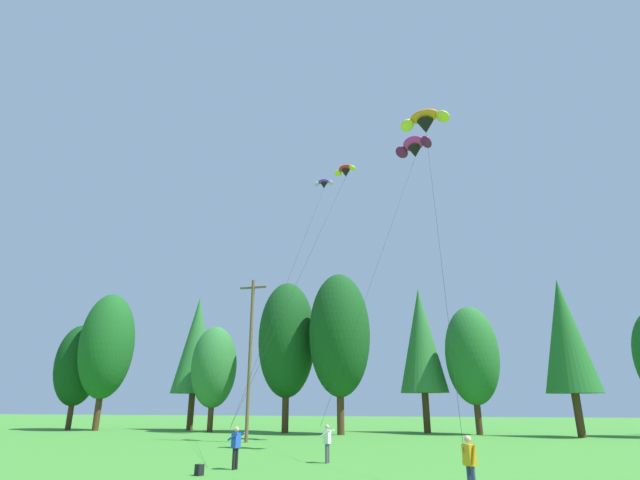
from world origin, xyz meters
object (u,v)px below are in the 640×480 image
at_px(parafoil_kite_high_red_yellow, 345,171).
at_px(backpack, 199,470).
at_px(utility_pole, 250,353).
at_px(parafoil_kite_low_purple, 324,184).
at_px(kite_flyer_near, 236,444).
at_px(parafoil_kite_far_orange, 425,121).
at_px(parafoil_kite_mid_magenta, 414,147).
at_px(kite_flyer_mid, 327,440).
at_px(kite_flyer_far, 470,460).

relative_size(parafoil_kite_high_red_yellow, backpack, 48.63).
relative_size(utility_pole, parafoil_kite_low_purple, 0.54).
xyz_separation_m(kite_flyer_near, parafoil_kite_far_orange, (8.92, 8.16, 19.61)).
distance_m(parafoil_kite_mid_magenta, parafoil_kite_far_orange, 8.15).
height_order(utility_pole, parafoil_kite_mid_magenta, parafoil_kite_mid_magenta).
xyz_separation_m(kite_flyer_mid, backpack, (-3.85, -5.21, -0.80)).
bearing_deg(parafoil_kite_low_purple, parafoil_kite_far_orange, -52.31).
relative_size(utility_pole, parafoil_kite_far_orange, 0.60).
distance_m(kite_flyer_near, parafoil_kite_mid_magenta, 28.28).
height_order(kite_flyer_far, parafoil_kite_high_red_yellow, parafoil_kite_high_red_yellow).
distance_m(kite_flyer_far, parafoil_kite_far_orange, 23.12).
distance_m(kite_flyer_far, parafoil_kite_mid_magenta, 29.78).
bearing_deg(parafoil_kite_far_orange, backpack, -133.24).
bearing_deg(parafoil_kite_far_orange, kite_flyer_near, -137.57).
bearing_deg(backpack, parafoil_kite_far_orange, -103.15).
bearing_deg(kite_flyer_far, parafoil_kite_far_orange, 92.42).
bearing_deg(kite_flyer_near, kite_flyer_mid, 44.92).
height_order(kite_flyer_mid, parafoil_kite_low_purple, parafoil_kite_low_purple).
relative_size(kite_flyer_mid, parafoil_kite_mid_magenta, 0.08).
distance_m(kite_flyer_mid, parafoil_kite_low_purple, 29.26).
relative_size(kite_flyer_mid, parafoil_kite_high_red_yellow, 0.09).
bearing_deg(kite_flyer_mid, kite_flyer_far, -49.69).
distance_m(parafoil_kite_high_red_yellow, backpack, 25.94).
xyz_separation_m(kite_flyer_mid, kite_flyer_far, (6.20, -7.30, -0.01)).
bearing_deg(kite_flyer_mid, backpack, -126.45).
bearing_deg(parafoil_kite_low_purple, parafoil_kite_mid_magenta, -31.48).
bearing_deg(kite_flyer_near, backpack, -107.10).
bearing_deg(parafoil_kite_far_orange, parafoil_kite_low_purple, 127.69).
distance_m(kite_flyer_far, parafoil_kite_high_red_yellow, 27.47).
xyz_separation_m(kite_flyer_near, parafoil_kite_low_purple, (-1.39, 21.50, 22.39)).
distance_m(kite_flyer_near, parafoil_kite_far_orange, 23.04).
xyz_separation_m(kite_flyer_far, parafoil_kite_low_purple, (-10.83, 25.57, 22.40)).
xyz_separation_m(parafoil_kite_high_red_yellow, parafoil_kite_mid_magenta, (5.55, 2.02, 2.51)).
xyz_separation_m(kite_flyer_mid, parafoil_kite_high_red_yellow, (-0.94, 10.60, 19.56)).
bearing_deg(kite_flyer_mid, utility_pole, 127.99).
distance_m(parafoil_kite_mid_magenta, parafoil_kite_low_purple, 10.83).
relative_size(kite_flyer_far, parafoil_kite_low_purple, 0.08).
xyz_separation_m(kite_flyer_mid, parafoil_kite_low_purple, (-4.63, 18.27, 22.39)).
height_order(kite_flyer_far, backpack, kite_flyer_far).
xyz_separation_m(parafoil_kite_mid_magenta, parafoil_kite_low_purple, (-9.23, 5.65, 0.32)).
bearing_deg(utility_pole, parafoil_kite_low_purple, 60.16).
bearing_deg(parafoil_kite_low_purple, utility_pole, -119.84).
bearing_deg(parafoil_kite_high_red_yellow, kite_flyer_far, -68.26).
distance_m(utility_pole, backpack, 18.13).
xyz_separation_m(kite_flyer_near, backpack, (-0.61, -1.98, -0.80)).
distance_m(kite_flyer_near, kite_flyer_far, 10.28).
height_order(parafoil_kite_mid_magenta, backpack, parafoil_kite_mid_magenta).
bearing_deg(kite_flyer_mid, kite_flyer_near, -135.08).
relative_size(kite_flyer_far, parafoil_kite_mid_magenta, 0.08).
relative_size(parafoil_kite_mid_magenta, parafoil_kite_far_orange, 1.11).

